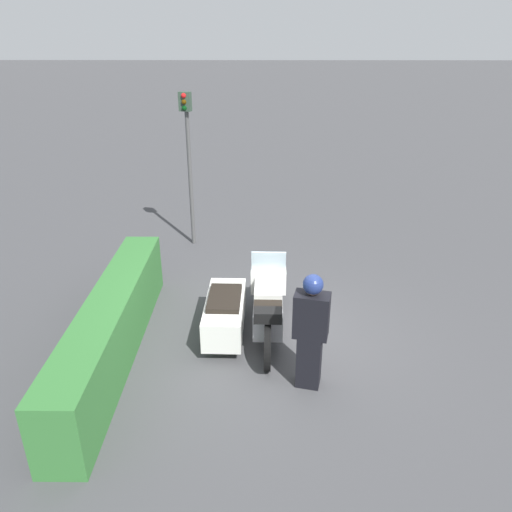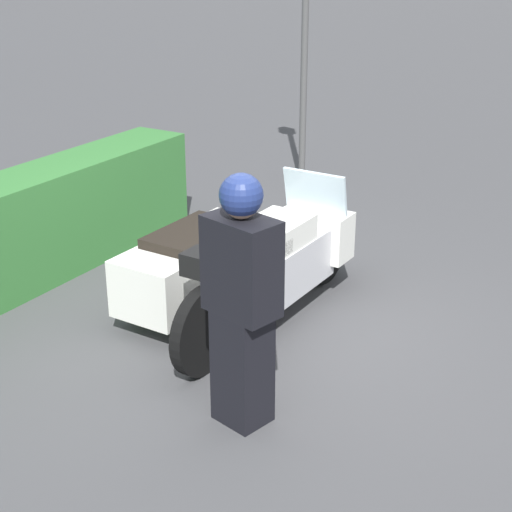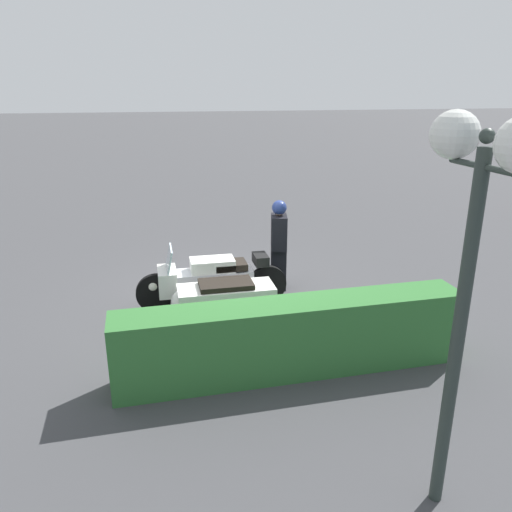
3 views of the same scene
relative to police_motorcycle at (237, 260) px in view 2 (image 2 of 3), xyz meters
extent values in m
plane|color=#424244|center=(-0.46, -0.40, -0.48)|extent=(160.00, 160.00, 0.00)
cylinder|color=black|center=(0.97, -0.39, -0.13)|extent=(0.71, 0.11, 0.71)
cylinder|color=black|center=(-1.05, -0.35, -0.13)|extent=(0.71, 0.11, 0.71)
cylinder|color=black|center=(-0.22, 0.35, -0.21)|extent=(0.55, 0.11, 0.55)
cube|color=#B7B7BC|center=(-0.04, -0.37, -0.01)|extent=(1.43, 0.50, 0.45)
cube|color=silver|center=(-0.04, -0.37, 0.31)|extent=(0.79, 0.47, 0.24)
cube|color=black|center=(-0.36, -0.36, 0.29)|extent=(0.58, 0.46, 0.12)
cube|color=silver|center=(0.76, -0.39, 0.08)|extent=(0.33, 0.64, 0.44)
cube|color=silver|center=(0.71, -0.39, 0.49)|extent=(0.13, 0.62, 0.40)
sphere|color=white|center=(1.02, -0.39, 0.01)|extent=(0.18, 0.18, 0.18)
cube|color=silver|center=(-0.15, 0.35, -0.07)|extent=(1.62, 0.66, 0.50)
sphere|color=silver|center=(0.53, 0.34, -0.04)|extent=(0.47, 0.47, 0.47)
cube|color=black|center=(-0.15, 0.35, 0.22)|extent=(0.89, 0.55, 0.09)
cube|color=black|center=(-0.92, -0.35, 0.36)|extent=(0.25, 0.43, 0.18)
cube|color=black|center=(-1.43, -0.94, -0.07)|extent=(0.37, 0.40, 0.83)
cube|color=black|center=(-1.43, -0.94, 0.68)|extent=(0.40, 0.54, 0.66)
sphere|color=tan|center=(-1.43, -0.94, 1.12)|extent=(0.23, 0.23, 0.23)
sphere|color=navy|center=(-1.43, -0.94, 1.16)|extent=(0.28, 0.28, 0.28)
cube|color=#337033|center=(-0.78, 2.07, 0.04)|extent=(4.87, 0.64, 1.05)
cylinder|color=#4C4C4C|center=(3.81, 1.38, 1.08)|extent=(0.09, 0.09, 3.13)
camera|label=1|loc=(-7.33, -0.23, 4.28)|focal=35.00mm
camera|label=2|loc=(-5.35, -3.41, 2.67)|focal=55.00mm
camera|label=3|loc=(1.14, 7.93, 3.30)|focal=35.00mm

